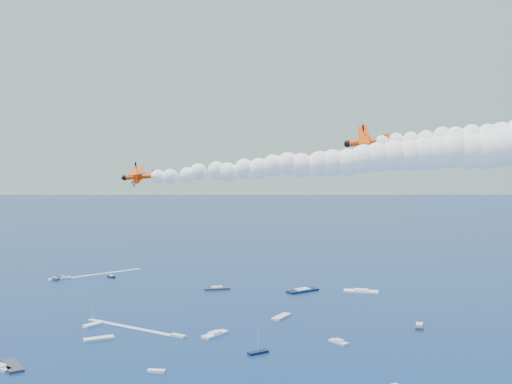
# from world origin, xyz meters

# --- Properties ---
(biplane_lead) EXTENTS (8.74, 10.94, 9.35)m
(biplane_lead) POSITION_xyz_m (24.02, 19.52, 60.43)
(biplane_lead) COLOR #DA3A04
(biplane_trail) EXTENTS (7.18, 8.38, 6.19)m
(biplane_trail) POSITION_xyz_m (-16.33, 9.26, 54.19)
(biplane_trail) COLOR #FF4605
(smoke_trail_trail) EXTENTS (72.53, 18.19, 12.48)m
(smoke_trail_trail) POSITION_xyz_m (19.05, 12.17, 56.94)
(smoke_trail_trail) COLOR white
(spectator_boats) EXTENTS (225.31, 172.91, 0.70)m
(spectator_boats) POSITION_xyz_m (-9.91, 113.61, 0.35)
(spectator_boats) COLOR silver
(spectator_boats) RESTS_ON ground
(boat_wakes) EXTENTS (76.67, 116.23, 0.04)m
(boat_wakes) POSITION_xyz_m (-74.62, 147.24, 0.03)
(boat_wakes) COLOR white
(boat_wakes) RESTS_ON ground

